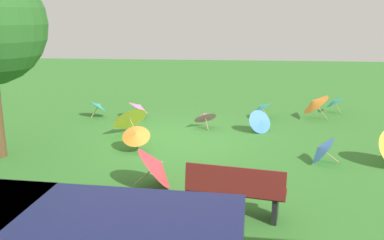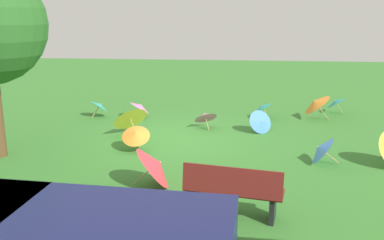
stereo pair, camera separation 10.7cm
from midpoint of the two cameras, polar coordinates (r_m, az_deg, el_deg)
The scene contains 13 objects.
ground at distance 11.25m, azimuth -2.33°, elevation -2.55°, with size 40.00×40.00×0.00m, color #387A2D.
park_bench at distance 6.92m, azimuth 5.45°, elevation -9.46°, with size 1.66×0.76×0.90m.
parasol_teal_0 at distance 14.87m, azimuth 18.47°, elevation 2.38°, with size 0.78×0.81×0.61m.
parasol_red_0 at distance 8.09m, azimuth -5.02°, elevation -6.12°, with size 0.94×1.10×0.87m.
parasol_orange_0 at distance 13.75m, azimuth 16.01°, elevation 2.29°, with size 0.84×0.90×0.89m.
parasol_blue_0 at distance 11.89m, azimuth 9.05°, elevation -0.15°, with size 0.82×0.74×0.66m.
parasol_blue_1 at distance 9.77m, azimuth 16.69°, elevation -3.72°, with size 0.73×0.79×0.67m.
parasol_pink_0 at distance 12.20m, azimuth 1.47°, elevation 0.56°, with size 0.87×0.86×0.62m.
parasol_teal_1 at distance 13.86m, azimuth -12.72°, elevation 1.92°, with size 0.86×0.88×0.62m.
parasol_pink_1 at distance 13.55m, azimuth -7.38°, elevation 1.83°, with size 0.90×0.92×0.61m.
parasol_yellow_2 at distance 11.58m, azimuth -8.78°, elevation 0.41°, with size 1.23×1.21×0.91m.
parasol_orange_2 at distance 10.21m, azimuth -7.89°, elevation -1.96°, with size 0.72×0.69×0.65m.
parasol_teal_2 at distance 13.56m, azimuth 9.10°, elevation 1.74°, with size 0.85×0.88×0.62m.
Camera 1 is at (-1.46, 10.68, 3.22)m, focal length 39.45 mm.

